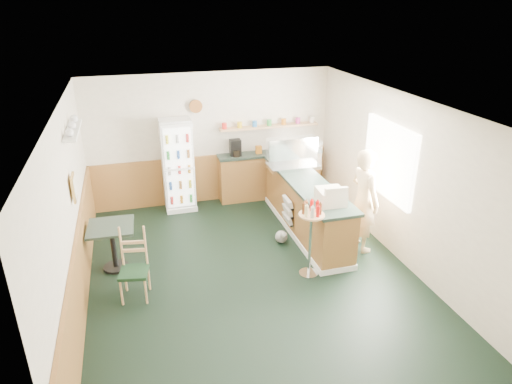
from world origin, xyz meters
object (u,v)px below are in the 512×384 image
object	(u,v)px
display_case	(294,154)
condiment_stand	(311,228)
cash_register	(331,197)
cafe_table	(112,239)
cafe_chair	(133,261)
shopkeeper	(364,200)
drinks_fridge	(178,165)

from	to	relation	value
display_case	condiment_stand	world-z (taller)	display_case
cash_register	condiment_stand	xyz separation A→B (m)	(-0.47, -0.36, -0.31)
cash_register	cafe_table	world-z (taller)	cash_register
cafe_chair	cash_register	bearing A→B (deg)	13.52
shopkeeper	cafe_table	xyz separation A→B (m)	(-4.10, 0.47, -0.36)
cafe_table	display_case	bearing A→B (deg)	17.47
cafe_chair	drinks_fridge	bearing A→B (deg)	80.91
display_case	condiment_stand	distance (m)	2.18
display_case	cash_register	bearing A→B (deg)	-90.00
display_case	shopkeeper	world-z (taller)	shopkeeper
cash_register	cafe_chair	xyz separation A→B (m)	(-3.11, -0.15, -0.57)
display_case	cash_register	size ratio (longest dim) A/B	2.28
shopkeeper	cafe_table	distance (m)	4.14
display_case	condiment_stand	size ratio (longest dim) A/B	0.80
display_case	condiment_stand	xyz separation A→B (m)	(-0.47, -2.08, -0.46)
condiment_stand	cafe_chair	bearing A→B (deg)	175.46
shopkeeper	condiment_stand	distance (m)	1.29
cash_register	shopkeeper	xyz separation A→B (m)	(0.70, 0.17, -0.23)
display_case	cash_register	distance (m)	1.72
display_case	cafe_table	xyz separation A→B (m)	(-3.40, -1.07, -0.75)
cash_register	cafe_table	bearing A→B (deg)	172.67
drinks_fridge	cafe_chair	distance (m)	3.01
drinks_fridge	cafe_chair	world-z (taller)	drinks_fridge
shopkeeper	cafe_table	size ratio (longest dim) A/B	2.35
cafe_table	cafe_chair	xyz separation A→B (m)	(0.29, -0.80, 0.02)
condiment_stand	cafe_table	size ratio (longest dim) A/B	1.60
drinks_fridge	cafe_table	size ratio (longest dim) A/B	2.43
cash_register	cafe_table	distance (m)	3.51
drinks_fridge	cafe_table	world-z (taller)	drinks_fridge
condiment_stand	cafe_chair	world-z (taller)	condiment_stand
shopkeeper	cafe_chair	world-z (taller)	shopkeeper
drinks_fridge	display_case	world-z (taller)	drinks_fridge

